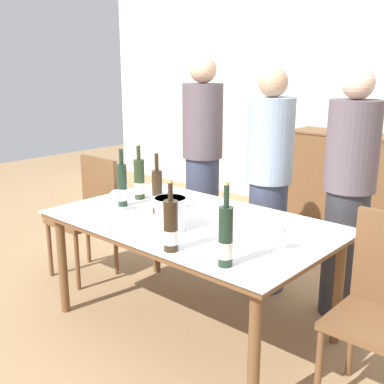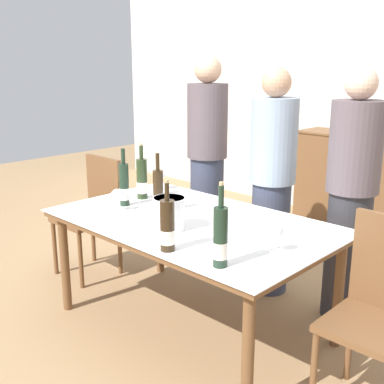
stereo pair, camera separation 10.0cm
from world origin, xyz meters
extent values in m
plane|color=#A37F56|center=(0.00, 0.00, 0.00)|extent=(12.00, 12.00, 0.00)
cube|color=brown|center=(-0.14, 2.60, 0.48)|extent=(1.21, 0.44, 0.96)
cube|color=brown|center=(-0.14, 2.60, 0.97)|extent=(1.25, 0.46, 0.02)
cylinder|color=brown|center=(-0.78, -0.44, 0.34)|extent=(0.06, 0.06, 0.68)
cylinder|color=brown|center=(0.78, -0.44, 0.34)|extent=(0.06, 0.06, 0.68)
cylinder|color=brown|center=(-0.78, 0.44, 0.34)|extent=(0.06, 0.06, 0.68)
cylinder|color=brown|center=(0.78, 0.44, 0.34)|extent=(0.06, 0.06, 0.68)
cube|color=brown|center=(0.00, 0.00, 0.70)|extent=(1.72, 1.04, 0.04)
cube|color=white|center=(0.00, 0.00, 0.72)|extent=(1.75, 1.07, 0.01)
cylinder|color=white|center=(0.02, -0.21, 0.82)|extent=(0.18, 0.18, 0.19)
cylinder|color=white|center=(0.02, -0.21, 0.91)|extent=(0.19, 0.19, 0.01)
cylinder|color=#332314|center=(0.25, -0.44, 0.86)|extent=(0.08, 0.08, 0.27)
cylinder|color=white|center=(0.25, -0.44, 0.80)|extent=(0.08, 0.08, 0.07)
cylinder|color=#332314|center=(0.25, -0.44, 1.04)|extent=(0.02, 0.02, 0.09)
cylinder|color=tan|center=(0.25, -0.44, 1.09)|extent=(0.02, 0.02, 0.02)
cylinder|color=#332314|center=(-0.27, -0.03, 0.86)|extent=(0.07, 0.07, 0.28)
cylinder|color=white|center=(-0.27, -0.03, 0.80)|extent=(0.07, 0.07, 0.08)
cylinder|color=#332314|center=(-0.27, -0.03, 1.06)|extent=(0.03, 0.03, 0.11)
cylinder|color=#1E3323|center=(-0.56, -0.08, 0.87)|extent=(0.07, 0.07, 0.29)
cylinder|color=white|center=(-0.56, -0.08, 0.81)|extent=(0.07, 0.07, 0.08)
cylinder|color=#1E3323|center=(-0.56, -0.08, 1.06)|extent=(0.03, 0.03, 0.10)
cylinder|color=#28381E|center=(-0.61, 0.12, 0.87)|extent=(0.08, 0.08, 0.29)
cylinder|color=white|center=(-0.61, 0.12, 0.80)|extent=(0.08, 0.08, 0.08)
cylinder|color=#28381E|center=(-0.61, 0.12, 1.06)|extent=(0.03, 0.03, 0.10)
cylinder|color=tan|center=(-0.61, 0.12, 1.12)|extent=(0.02, 0.02, 0.02)
cylinder|color=#1E3323|center=(0.58, -0.41, 0.87)|extent=(0.07, 0.07, 0.29)
cylinder|color=silver|center=(0.58, -0.41, 0.81)|extent=(0.07, 0.07, 0.08)
cylinder|color=#1E3323|center=(0.58, -0.41, 1.07)|extent=(0.03, 0.03, 0.11)
cylinder|color=tan|center=(0.58, -0.41, 1.13)|extent=(0.02, 0.02, 0.02)
cylinder|color=white|center=(-0.49, -0.20, 0.73)|extent=(0.07, 0.07, 0.00)
cylinder|color=white|center=(-0.49, -0.20, 0.77)|extent=(0.01, 0.01, 0.07)
sphere|color=white|center=(-0.49, -0.20, 0.83)|extent=(0.08, 0.08, 0.08)
cylinder|color=white|center=(0.67, -0.08, 0.73)|extent=(0.07, 0.07, 0.00)
cylinder|color=white|center=(0.67, -0.08, 0.77)|extent=(0.01, 0.01, 0.08)
sphere|color=white|center=(0.67, -0.08, 0.84)|extent=(0.07, 0.07, 0.07)
cylinder|color=white|center=(-0.69, 0.38, 0.73)|extent=(0.06, 0.06, 0.00)
cylinder|color=white|center=(-0.69, 0.38, 0.77)|extent=(0.01, 0.01, 0.08)
sphere|color=white|center=(-0.69, 0.38, 0.84)|extent=(0.07, 0.07, 0.07)
cylinder|color=brown|center=(0.99, -0.18, 0.22)|extent=(0.03, 0.03, 0.45)
cylinder|color=brown|center=(0.99, 0.18, 0.22)|extent=(0.03, 0.03, 0.45)
cube|color=brown|center=(1.17, 0.00, 0.46)|extent=(0.42, 0.42, 0.04)
cylinder|color=brown|center=(-1.36, -0.18, 0.22)|extent=(0.03, 0.03, 0.45)
cylinder|color=brown|center=(-0.99, -0.18, 0.22)|extent=(0.03, 0.03, 0.45)
cylinder|color=brown|center=(-1.36, 0.18, 0.22)|extent=(0.03, 0.03, 0.45)
cylinder|color=brown|center=(-0.99, 0.18, 0.22)|extent=(0.03, 0.03, 0.45)
cube|color=brown|center=(-1.17, 0.00, 0.46)|extent=(0.42, 0.42, 0.04)
cube|color=brown|center=(-1.17, 0.19, 0.71)|extent=(0.42, 0.04, 0.46)
cylinder|color=#383F56|center=(-0.67, 0.88, 0.46)|extent=(0.28, 0.28, 0.91)
cylinder|color=#594C51|center=(-0.67, 0.88, 1.21)|extent=(0.33, 0.33, 0.60)
sphere|color=#DBAD89|center=(-0.67, 0.88, 1.62)|extent=(0.22, 0.22, 0.22)
cylinder|color=#383F56|center=(0.04, 0.79, 0.42)|extent=(0.28, 0.28, 0.84)
cylinder|color=#8C9EB2|center=(0.04, 0.79, 1.13)|extent=(0.33, 0.33, 0.60)
sphere|color=tan|center=(0.04, 0.79, 1.54)|extent=(0.20, 0.20, 0.20)
cylinder|color=#2D2D33|center=(0.64, 0.81, 0.44)|extent=(0.28, 0.28, 0.87)
cylinder|color=#594C51|center=(0.64, 0.81, 1.16)|extent=(0.33, 0.33, 0.57)
sphere|color=beige|center=(0.64, 0.81, 1.55)|extent=(0.20, 0.20, 0.20)
camera|label=1|loc=(1.88, -2.10, 1.66)|focal=45.00mm
camera|label=2|loc=(1.95, -2.03, 1.66)|focal=45.00mm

